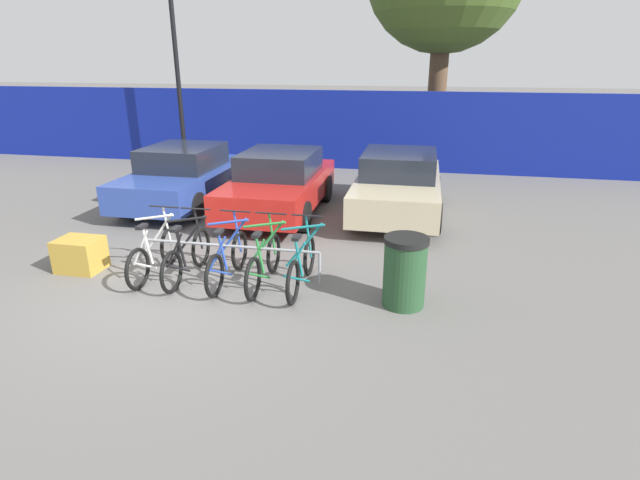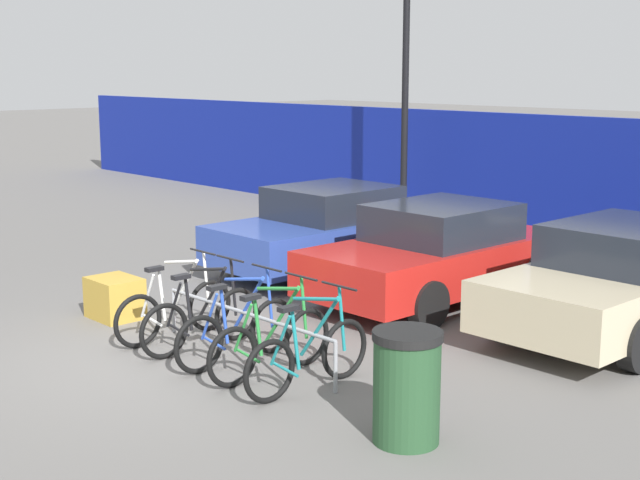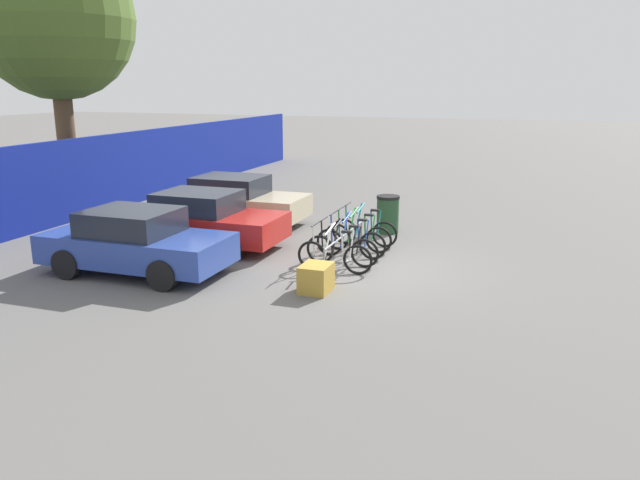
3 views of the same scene
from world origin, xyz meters
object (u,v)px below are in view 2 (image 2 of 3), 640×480
bicycle_black (202,318)px  cargo_crate (115,298)px  bike_rack (246,319)px  bicycle_green (271,342)px  bicycle_teal (308,355)px  bicycle_white (175,309)px  bicycle_blue (237,331)px  lamp_post (406,55)px  trash_bin (407,386)px  car_blue (330,229)px  car_beige (624,280)px  car_red (438,253)px

bicycle_black → cargo_crate: bicycle_black is taller
bike_rack → bicycle_green: bearing=-13.5°
bicycle_black → bicycle_teal: 1.88m
bicycle_white → bicycle_blue: (1.25, 0.00, 0.00)m
bike_rack → lamp_post: size_ratio=0.47×
bicycle_teal → trash_bin: (1.56, -0.24, 0.14)m
bicycle_black → car_blue: bearing=119.3°
bicycle_white → bicycle_green: 1.84m
lamp_post → bicycle_green: bearing=-57.0°
bicycle_white → bicycle_black: size_ratio=1.00×
bicycle_green → car_beige: size_ratio=0.41×
bike_rack → bicycle_white: 1.23m
cargo_crate → bicycle_blue: bearing=1.2°
bicycle_teal → car_beige: (1.19, 4.27, 0.31)m
bike_rack → bicycle_green: (0.62, -0.15, -0.10)m
lamp_post → trash_bin: size_ratio=6.22×
bicycle_blue → car_red: size_ratio=0.42×
car_blue → trash_bin: car_blue is taller
bicycle_blue → lamp_post: size_ratio=0.27×
bicycle_black → bicycle_blue: (0.69, 0.00, 0.00)m
bicycle_green → car_blue: size_ratio=0.42×
bike_rack → bicycle_teal: bicycle_teal is taller
bicycle_white → cargo_crate: bearing=-176.9°
trash_bin → bicycle_blue: bearing=175.1°
bike_rack → car_beige: size_ratio=0.71×
car_beige → cargo_crate: 6.61m
cargo_crate → bicycle_green: bearing=1.0°
lamp_post → car_blue: bearing=-64.4°
car_blue → trash_bin: 6.92m
trash_bin → bicycle_teal: bearing=171.4°
bicycle_green → trash_bin: (2.16, -0.24, 0.14)m
bicycle_blue → car_red: car_red is taller
bicycle_blue → cargo_crate: bearing=179.4°
bicycle_green → lamp_post: 10.03m
car_blue → car_red: bearing=-4.7°
bicycle_black → bicycle_blue: 0.69m
bicycle_green → bicycle_white: bearing=177.5°
car_blue → cargo_crate: 4.10m
trash_bin → bike_rack: bearing=172.1°
bicycle_black → bicycle_teal: bearing=2.7°
bicycle_blue → car_red: bearing=91.9°
car_blue → car_red: 2.46m
bike_rack → cargo_crate: 2.58m
bicycle_black → lamp_post: size_ratio=0.27×
bicycle_blue → car_beige: size_ratio=0.41×
bike_rack → car_beige: bearing=59.6°
bicycle_white → bicycle_green: (1.84, 0.00, 0.00)m
bicycle_black → cargo_crate: 1.91m
lamp_post → cargo_crate: size_ratio=9.15×
bike_rack → car_blue: size_ratio=0.74×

